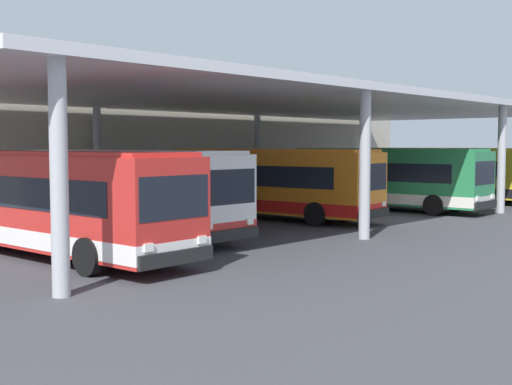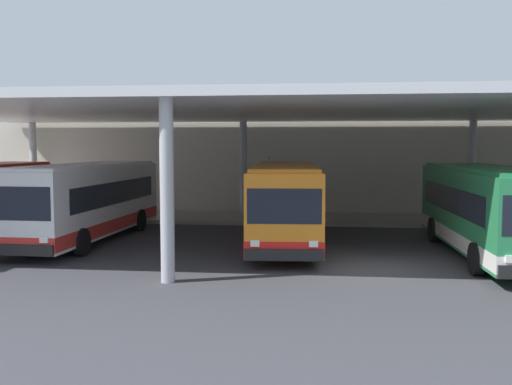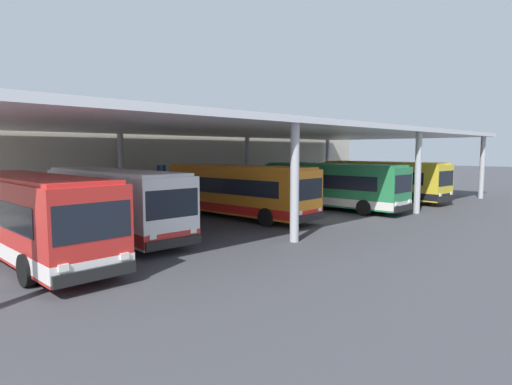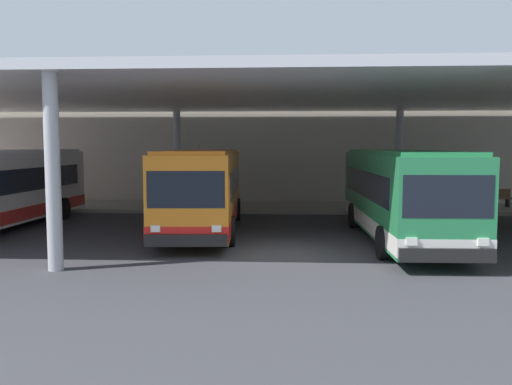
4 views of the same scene
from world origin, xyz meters
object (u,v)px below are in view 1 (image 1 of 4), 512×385
at_px(bus_second_bay, 129,192).
at_px(bus_far_bay, 387,178).
at_px(trash_bin, 294,186).
at_px(bus_departing, 448,173).
at_px(bus_nearest_bay, 57,202).
at_px(bus_middle_bay, 271,182).
at_px(banner_sign, 155,172).
at_px(bench_waiting, 320,184).

relative_size(bus_second_bay, bus_far_bay, 1.00).
bearing_deg(trash_bin, bus_departing, -71.59).
bearing_deg(bus_nearest_bay, bus_far_bay, 0.98).
relative_size(bus_nearest_bay, bus_departing, 0.99).
bearing_deg(bus_middle_bay, banner_sign, 100.71).
distance_m(bus_middle_bay, bench_waiting, 15.84).
xyz_separation_m(bus_far_bay, trash_bin, (4.14, 9.40, -0.98)).
distance_m(bus_far_bay, bench_waiting, 11.39).
bearing_deg(trash_bin, bus_nearest_bay, -157.67).
xyz_separation_m(trash_bin, banner_sign, (-12.65, -1.10, 1.30)).
bearing_deg(bus_departing, banner_sign, 152.47).
xyz_separation_m(bus_second_bay, bench_waiting, (22.06, 7.59, -0.99)).
bearing_deg(bus_middle_bay, trash_bin, 33.97).
distance_m(bus_nearest_bay, bus_far_bay, 19.56).
relative_size(bus_nearest_bay, trash_bin, 10.78).
distance_m(bus_far_bay, bus_departing, 7.24).
height_order(bus_departing, banner_sign, banner_sign).
height_order(bus_far_bay, trash_bin, bus_far_bay).
height_order(bench_waiting, banner_sign, banner_sign).
height_order(bus_second_bay, bench_waiting, bus_second_bay).
bearing_deg(bus_second_bay, trash_bin, 21.79).
bearing_deg(bus_departing, bus_second_bay, 176.22).
bearing_deg(bus_far_bay, bus_nearest_bay, -179.02).
xyz_separation_m(bus_middle_bay, bus_far_bay, (7.26, -1.72, 0.00)).
xyz_separation_m(bus_middle_bay, trash_bin, (11.40, 7.68, -0.98)).
height_order(bus_nearest_bay, trash_bin, bus_nearest_bay).
xyz_separation_m(bus_far_bay, bench_waiting, (6.67, 9.18, -0.99)).
distance_m(bus_far_bay, banner_sign, 11.89).
xyz_separation_m(bus_nearest_bay, bus_middle_bay, (12.29, 2.05, 0.00)).
bearing_deg(trash_bin, banner_sign, -175.05).
bearing_deg(bus_far_bay, bus_second_bay, 174.10).
distance_m(bus_far_bay, trash_bin, 10.32).
height_order(bus_middle_bay, trash_bin, bus_middle_bay).
xyz_separation_m(bus_departing, bench_waiting, (-0.56, 9.08, -0.99)).
distance_m(bus_second_bay, trash_bin, 21.05).
bearing_deg(bus_second_bay, banner_sign, 44.27).
bearing_deg(bus_middle_bay, bench_waiting, 28.17).
distance_m(bus_departing, bench_waiting, 9.15).
height_order(bus_nearest_bay, bus_middle_bay, same).
bearing_deg(trash_bin, bus_middle_bay, -146.03).
xyz_separation_m(bus_middle_bay, bench_waiting, (13.93, 7.46, -0.99)).
height_order(bus_nearest_bay, bench_waiting, bus_nearest_bay).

